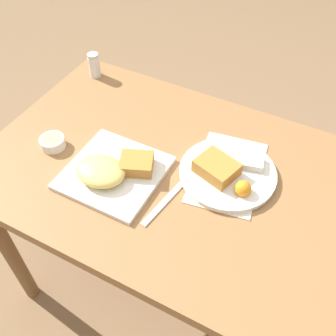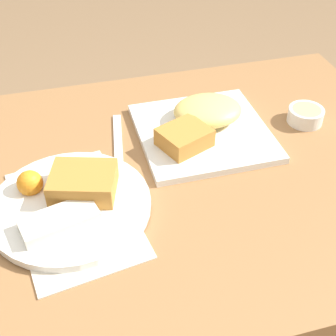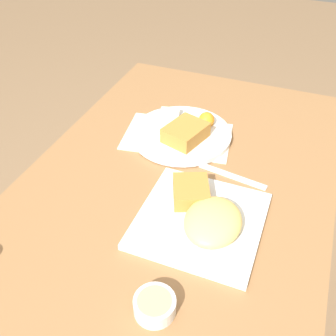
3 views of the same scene
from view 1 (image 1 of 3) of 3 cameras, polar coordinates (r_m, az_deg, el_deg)
ground_plane at (r=1.69m, az=0.20°, el=-16.22°), size 8.00×8.00×0.00m
dining_table at (r=1.17m, az=0.28°, el=-2.91°), size 1.06×0.71×0.70m
menu_card at (r=1.10m, az=8.65°, el=-0.57°), size 0.22×0.31×0.00m
plate_square_near at (r=1.08m, az=-8.12°, el=-0.40°), size 0.25×0.25×0.06m
plate_oval_far at (r=1.08m, az=8.57°, el=-0.50°), size 0.27×0.27×0.05m
sauce_ramekin at (r=1.20m, az=-16.43°, el=3.62°), size 0.07×0.07×0.03m
salt_shaker at (r=1.44m, az=-10.63°, el=14.29°), size 0.04×0.04×0.09m
butter_knife at (r=1.02m, az=-0.68°, el=-5.15°), size 0.04×0.17×0.00m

